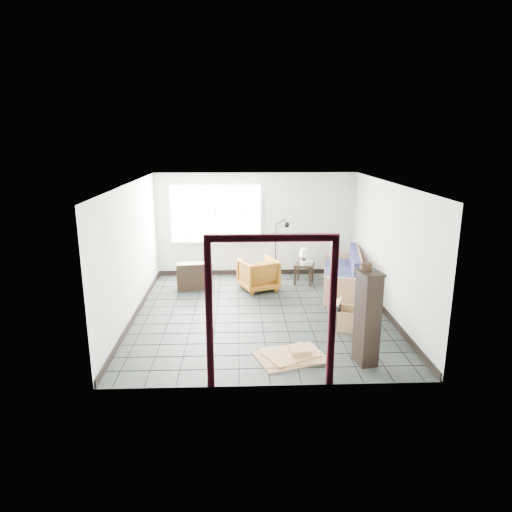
{
  "coord_description": "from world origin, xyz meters",
  "views": [
    {
      "loc": [
        -0.43,
        -8.57,
        3.43
      ],
      "look_at": [
        -0.09,
        0.3,
        1.12
      ],
      "focal_mm": 32.0,
      "sensor_mm": 36.0,
      "label": 1
    }
  ],
  "objects_px": {
    "armchair": "(258,273)",
    "tall_shelf": "(367,318)",
    "side_table": "(304,267)",
    "futon_sofa": "(345,277)"
  },
  "relations": [
    {
      "from": "armchair",
      "to": "side_table",
      "type": "xyz_separation_m",
      "value": [
        1.13,
        0.41,
        0.0
      ]
    },
    {
      "from": "futon_sofa",
      "to": "tall_shelf",
      "type": "relative_size",
      "value": 1.49
    },
    {
      "from": "futon_sofa",
      "to": "armchair",
      "type": "xyz_separation_m",
      "value": [
        -1.97,
        0.22,
        0.06
      ]
    },
    {
      "from": "futon_sofa",
      "to": "armchair",
      "type": "height_order",
      "value": "futon_sofa"
    },
    {
      "from": "side_table",
      "to": "tall_shelf",
      "type": "bearing_deg",
      "value": -84.5
    },
    {
      "from": "armchair",
      "to": "side_table",
      "type": "relative_size",
      "value": 1.42
    },
    {
      "from": "side_table",
      "to": "tall_shelf",
      "type": "height_order",
      "value": "tall_shelf"
    },
    {
      "from": "armchair",
      "to": "tall_shelf",
      "type": "bearing_deg",
      "value": 90.78
    },
    {
      "from": "armchair",
      "to": "side_table",
      "type": "distance_m",
      "value": 1.2
    },
    {
      "from": "armchair",
      "to": "side_table",
      "type": "height_order",
      "value": "armchair"
    }
  ]
}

